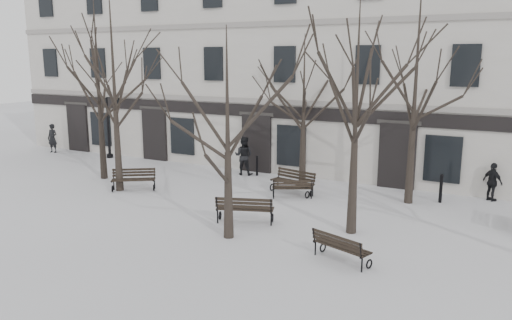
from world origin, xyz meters
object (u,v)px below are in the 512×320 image
Objects in this scene: tree_0 at (113,65)px; bench_4 at (292,188)px; bench_0 at (134,179)px; bench_3 at (293,181)px; bench_1 at (245,208)px; lamp_post at (111,122)px; tree_2 at (357,91)px; bench_2 at (340,246)px; tree_1 at (227,109)px.

bench_4 is (7.19, 2.38, -4.98)m from tree_0.
bench_0 is 6.98m from bench_3.
bench_1 is (6.51, -1.68, 0.04)m from bench_0.
lamp_post is (-5.88, 4.93, 1.60)m from bench_0.
tree_2 is 3.58× the size of bench_1.
bench_0 is 7.84m from lamp_post.
tree_0 is at bearing -44.42° from lamp_post.
bench_2 reaches higher than bench_4.
tree_0 is 2.38× the size of lamp_post.
bench_4 is (6.69, 2.04, -0.06)m from bench_0.
bench_0 is at bearing -39.97° from lamp_post.
bench_1 is at bearing -28.07° from lamp_post.
tree_1 reaches higher than lamp_post.
lamp_post is at bearing 106.11° from bench_0.
bench_3 is (-0.31, 5.90, -3.63)m from tree_1.
tree_0 reaches higher than bench_4.
bench_4 is 13.01m from lamp_post.
bench_2 is 7.43m from bench_3.
tree_1 is at bearing 62.17° from bench_4.
bench_3 is at bearing -9.96° from lamp_post.
lamp_post is at bearing -41.03° from bench_4.
tree_2 is at bearing -31.60° from bench_3.
lamp_post is (-12.39, 6.61, 1.56)m from bench_1.
lamp_post is at bearing 160.10° from tree_2.
bench_3 is 0.79m from bench_4.
tree_0 reaches higher than tree_2.
bench_4 is (0.18, 3.72, -0.10)m from bench_1.
bench_0 is 7.00m from bench_4.
bench_1 reaches higher than bench_3.
lamp_post reaches higher than bench_1.
bench_1 is 1.23× the size of bench_4.
lamp_post reaches higher than bench_2.
bench_0 is (-10.09, 0.85, -4.19)m from tree_2.
bench_2 is (10.55, -3.39, -0.04)m from bench_0.
bench_3 reaches higher than bench_2.
lamp_post is (-12.57, 2.89, 1.66)m from bench_4.
bench_0 is at bearing -11.12° from bench_4.
bench_1 is 1.15× the size of bench_2.
tree_1 reaches higher than bench_2.
bench_1 reaches higher than bench_2.
bench_0 reaches higher than bench_2.
bench_4 is at bearing 18.34° from tree_0.
bench_2 is (0.46, -2.54, -4.22)m from tree_2.
bench_1 reaches higher than bench_0.
lamp_post is at bearing 147.39° from tree_1.
bench_2 is at bearing -51.73° from bench_0.
bench_1 is 4.39m from bench_2.
tree_0 is at bearing 158.89° from tree_1.
bench_2 is 6.66m from bench_4.
bench_2 is at bearing -15.42° from tree_0.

